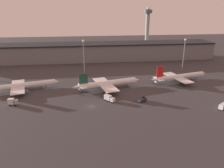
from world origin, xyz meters
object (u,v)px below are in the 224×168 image
(airplane_0, at_px, (21,86))
(service_vehicle_1, at_px, (109,98))
(airplane_2, at_px, (179,77))
(control_tower, at_px, (147,26))
(service_vehicle_0, at_px, (142,100))
(service_vehicle_5, at_px, (12,102))
(airplane_1, at_px, (107,84))
(service_vehicle_4, at_px, (224,106))

(airplane_0, height_order, service_vehicle_1, airplane_0)
(airplane_2, height_order, control_tower, control_tower)
(airplane_2, xyz_separation_m, service_vehicle_0, (-34.84, -31.36, -1.89))
(airplane_0, relative_size, service_vehicle_1, 7.45)
(service_vehicle_1, relative_size, service_vehicle_5, 1.26)
(airplane_2, bearing_deg, service_vehicle_0, -151.84)
(service_vehicle_5, bearing_deg, airplane_1, 24.19)
(service_vehicle_4, height_order, service_vehicle_5, service_vehicle_5)
(airplane_0, relative_size, service_vehicle_5, 9.40)
(service_vehicle_1, xyz_separation_m, control_tower, (60.75, 140.57, 26.80))
(service_vehicle_0, height_order, control_tower, control_tower)
(service_vehicle_5, bearing_deg, airplane_0, 98.52)
(service_vehicle_0, height_order, service_vehicle_1, service_vehicle_1)
(service_vehicle_4, bearing_deg, airplane_2, 62.22)
(airplane_1, xyz_separation_m, service_vehicle_4, (56.10, -36.83, -1.63))
(airplane_0, relative_size, airplane_2, 1.03)
(airplane_1, distance_m, control_tower, 137.09)
(service_vehicle_0, xyz_separation_m, service_vehicle_4, (39.15, -14.25, 0.50))
(airplane_0, bearing_deg, service_vehicle_4, -33.91)
(airplane_0, xyz_separation_m, airplane_2, (105.96, 5.33, 0.00))
(service_vehicle_0, bearing_deg, service_vehicle_1, 134.30)
(airplane_1, bearing_deg, service_vehicle_0, -66.93)
(service_vehicle_0, bearing_deg, airplane_0, 123.18)
(service_vehicle_5, distance_m, control_tower, 180.84)
(airplane_0, distance_m, service_vehicle_1, 57.83)
(airplane_2, distance_m, service_vehicle_0, 46.92)
(service_vehicle_5, height_order, control_tower, control_tower)
(service_vehicle_4, bearing_deg, service_vehicle_0, 126.82)
(service_vehicle_0, bearing_deg, airplane_1, 90.19)
(airplane_1, xyz_separation_m, airplane_2, (51.80, 8.78, -0.24))
(service_vehicle_4, xyz_separation_m, control_tower, (3.45, 157.69, 26.97))
(airplane_2, distance_m, service_vehicle_5, 108.13)
(service_vehicle_4, bearing_deg, service_vehicle_1, 130.19)
(airplane_0, height_order, control_tower, control_tower)
(airplane_1, xyz_separation_m, service_vehicle_1, (-1.20, -19.71, -1.47))
(service_vehicle_0, distance_m, service_vehicle_5, 69.99)
(airplane_1, relative_size, airplane_2, 0.98)
(service_vehicle_1, distance_m, service_vehicle_4, 59.80)
(airplane_1, distance_m, airplane_2, 52.54)
(airplane_1, height_order, service_vehicle_0, airplane_1)
(service_vehicle_1, xyz_separation_m, service_vehicle_4, (57.30, -17.12, -0.17))
(airplane_1, relative_size, service_vehicle_0, 7.58)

